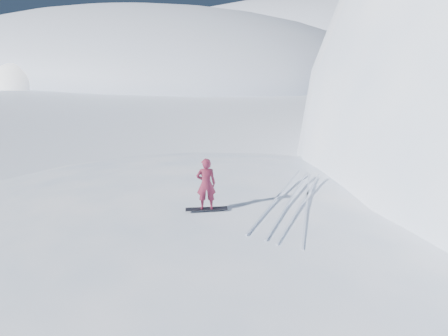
# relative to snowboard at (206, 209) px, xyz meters

# --- Properties ---
(near_ridge) EXTENTS (36.00, 28.00, 4.80)m
(near_ridge) POSITION_rel_snowboard_xyz_m (4.39, -0.36, -2.41)
(near_ridge) COLOR white
(near_ridge) RESTS_ON ground
(far_ridge_a) EXTENTS (120.00, 70.00, 28.00)m
(far_ridge_a) POSITION_rel_snowboard_xyz_m (-66.61, 56.64, -2.41)
(far_ridge_a) COLOR white
(far_ridge_a) RESTS_ON ground
(far_ridge_c) EXTENTS (140.00, 90.00, 36.00)m
(far_ridge_c) POSITION_rel_snowboard_xyz_m (-36.61, 106.64, -2.41)
(far_ridge_c) COLOR white
(far_ridge_c) RESTS_ON ground
(wind_bumps) EXTENTS (16.00, 14.40, 1.00)m
(wind_bumps) POSITION_rel_snowboard_xyz_m (2.84, -1.24, -2.41)
(wind_bumps) COLOR white
(wind_bumps) RESTS_ON ground
(snowboard) EXTENTS (1.19, 1.03, 0.02)m
(snowboard) POSITION_rel_snowboard_xyz_m (0.00, 0.00, 0.00)
(snowboard) COLOR black
(snowboard) RESTS_ON near_ridge
(snowboarder) EXTENTS (0.72, 0.69, 1.67)m
(snowboarder) POSITION_rel_snowboard_xyz_m (0.00, 0.00, 0.84)
(snowboarder) COLOR maroon
(snowboarder) RESTS_ON snowboard
(vapor_plume) EXTENTS (10.44, 8.35, 7.30)m
(vapor_plume) POSITION_rel_snowboard_xyz_m (-53.79, 24.90, -2.41)
(vapor_plume) COLOR white
(vapor_plume) RESTS_ON ground
(board_tracks) EXTENTS (2.69, 5.92, 0.04)m
(board_tracks) POSITION_rel_snowboard_xyz_m (2.03, 2.17, 0.01)
(board_tracks) COLOR silver
(board_tracks) RESTS_ON ground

